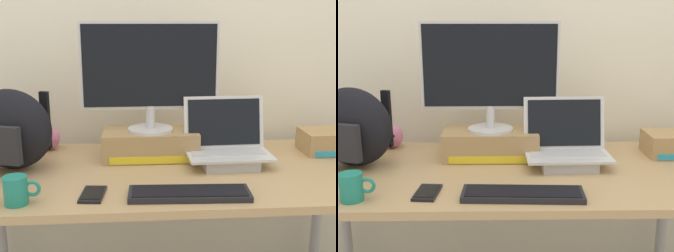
% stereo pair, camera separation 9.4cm
% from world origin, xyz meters
% --- Properties ---
extents(back_wall, '(7.00, 0.10, 2.60)m').
position_xyz_m(back_wall, '(0.00, 0.49, 1.30)').
color(back_wall, silver).
rests_on(back_wall, ground).
extents(desk, '(1.71, 0.78, 0.71)m').
position_xyz_m(desk, '(0.00, 0.00, 0.64)').
color(desk, tan).
rests_on(desk, ground).
extents(toner_box_yellow, '(0.41, 0.21, 0.12)m').
position_xyz_m(toner_box_yellow, '(-0.06, 0.16, 0.77)').
color(toner_box_yellow, '#A88456').
rests_on(toner_box_yellow, desk).
extents(desktop_monitor, '(0.58, 0.19, 0.46)m').
position_xyz_m(desktop_monitor, '(-0.06, 0.16, 1.08)').
color(desktop_monitor, silver).
rests_on(desktop_monitor, toner_box_yellow).
extents(open_laptop, '(0.35, 0.24, 0.27)m').
position_xyz_m(open_laptop, '(0.25, 0.05, 0.77)').
color(open_laptop, '#ADADB2').
rests_on(open_laptop, desk).
extents(external_keyboard, '(0.42, 0.14, 0.02)m').
position_xyz_m(external_keyboard, '(0.05, -0.28, 0.72)').
color(external_keyboard, black).
rests_on(external_keyboard, desk).
extents(messenger_backpack, '(0.39, 0.30, 0.32)m').
position_xyz_m(messenger_backpack, '(-0.62, 0.06, 0.87)').
color(messenger_backpack, black).
rests_on(messenger_backpack, desk).
extents(coffee_mug, '(0.12, 0.08, 0.10)m').
position_xyz_m(coffee_mug, '(-0.52, -0.29, 0.76)').
color(coffee_mug, '#1E7F70').
rests_on(coffee_mug, desk).
extents(cell_phone, '(0.09, 0.14, 0.01)m').
position_xyz_m(cell_phone, '(-0.28, -0.25, 0.72)').
color(cell_phone, black).
rests_on(cell_phone, desk).
extents(plush_toy, '(0.11, 0.11, 0.11)m').
position_xyz_m(plush_toy, '(-0.53, 0.31, 0.76)').
color(plush_toy, '#CC7099').
rests_on(plush_toy, desk).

